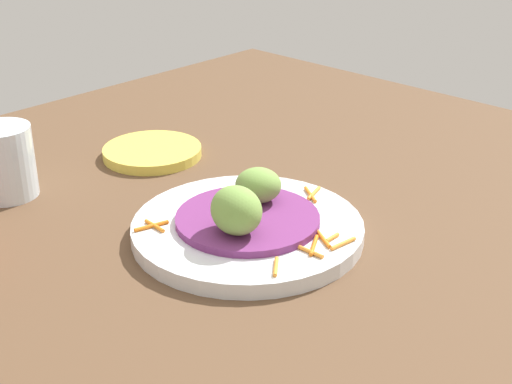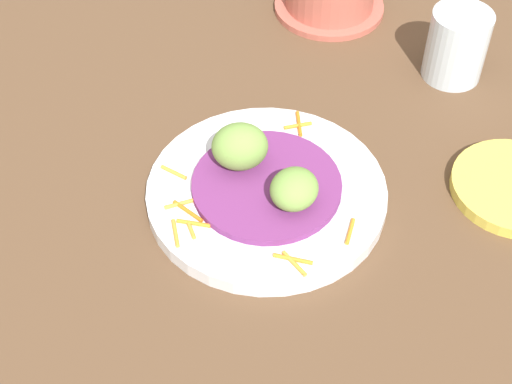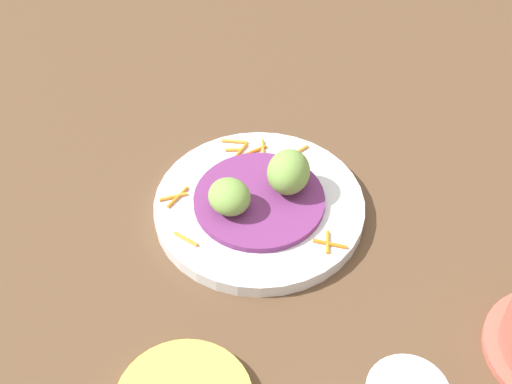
{
  "view_description": "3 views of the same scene",
  "coord_description": "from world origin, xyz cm",
  "views": [
    {
      "loc": [
        -45.16,
        50.14,
        38.84
      ],
      "look_at": [
        1.79,
        0.37,
        6.58
      ],
      "focal_mm": 51.87,
      "sensor_mm": 36.0,
      "label": 1
    },
    {
      "loc": [
        -15.56,
        -45.98,
        58.61
      ],
      "look_at": [
        0.06,
        0.27,
        5.1
      ],
      "focal_mm": 53.07,
      "sensor_mm": 36.0,
      "label": 2
    },
    {
      "loc": [
        57.26,
        1.05,
        63.46
      ],
      "look_at": [
        1.92,
        1.39,
        5.6
      ],
      "focal_mm": 50.63,
      "sensor_mm": 36.0,
      "label": 3
    }
  ],
  "objects": [
    {
      "name": "table_surface",
      "position": [
        0.0,
        0.0,
        1.0
      ],
      "size": [
        110.0,
        110.0,
        2.0
      ],
      "primitive_type": "cube",
      "color": "brown",
      "rests_on": "ground"
    },
    {
      "name": "guac_scoop_left",
      "position": [
        3.25,
        -1.53,
        6.26
      ],
      "size": [
        6.64,
        6.58,
        3.7
      ],
      "primitive_type": "ellipsoid",
      "rotation": [
        0.0,
        0.0,
        3.81
      ],
      "color": "#759E47",
      "rests_on": "cabbage_bed"
    },
    {
      "name": "main_plate",
      "position": [
        1.68,
        1.76,
        2.82
      ],
      "size": [
        23.94,
        23.94,
        1.64
      ],
      "primitive_type": "cylinder",
      "color": "silver",
      "rests_on": "table_surface"
    },
    {
      "name": "cabbage_bed",
      "position": [
        1.68,
        1.76,
        4.02
      ],
      "size": [
        14.87,
        14.87,
        0.78
      ],
      "primitive_type": "cylinder",
      "color": "#702D6B",
      "rests_on": "main_plate"
    },
    {
      "name": "carrot_garnish",
      "position": [
        -1.36,
        0.39,
        3.84
      ],
      "size": [
        18.05,
        20.75,
        0.4
      ],
      "color": "orange",
      "rests_on": "main_plate"
    },
    {
      "name": "guac_scoop_center",
      "position": [
        0.11,
        5.04,
        6.8
      ],
      "size": [
        6.58,
        6.0,
        4.78
      ],
      "primitive_type": "ellipsoid",
      "rotation": [
        0.0,
        0.0,
        6.04
      ],
      "color": "#759E47",
      "rests_on": "cabbage_bed"
    }
  ]
}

